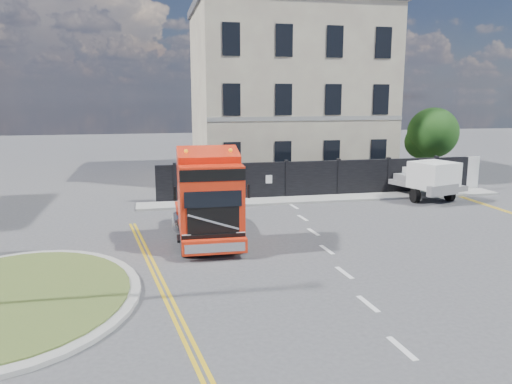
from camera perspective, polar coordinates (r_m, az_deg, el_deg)
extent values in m
plane|color=#424244|center=(18.02, -1.27, -6.83)|extent=(120.00, 120.00, 0.00)
cylinder|color=#979792|center=(15.37, -26.01, -10.91)|extent=(6.80, 6.80, 0.12)
cylinder|color=#354B1E|center=(15.35, -26.04, -10.63)|extent=(6.20, 6.20, 0.05)
cube|color=black|center=(27.82, 7.44, 1.51)|extent=(18.00, 0.25, 2.00)
cube|color=silver|center=(31.65, 22.13, 1.93)|extent=(2.60, 0.12, 2.00)
cube|color=beige|center=(34.61, 3.45, 10.88)|extent=(12.00, 10.00, 11.00)
cube|color=#525258|center=(35.09, 3.56, 20.31)|extent=(12.30, 10.30, 0.50)
cylinder|color=#382619|center=(34.12, 19.35, 3.05)|extent=(0.24, 0.24, 2.40)
sphere|color=#103513|center=(33.93, 19.57, 6.39)|extent=(3.20, 3.20, 3.20)
sphere|color=#103513|center=(34.06, 18.43, 5.46)|extent=(2.20, 2.20, 2.20)
cube|color=#979792|center=(27.15, 8.02, -0.75)|extent=(20.00, 1.60, 0.12)
cube|color=black|center=(19.80, -5.68, -3.25)|extent=(2.29, 5.63, 0.40)
cube|color=red|center=(18.02, -5.30, -0.60)|extent=(2.26, 2.35, 2.48)
cube|color=red|center=(18.76, -5.63, 3.01)|extent=(2.23, 0.84, 1.24)
cube|color=black|center=(16.84, -4.94, -0.18)|extent=(1.95, 0.09, 0.93)
cube|color=red|center=(17.00, -4.74, -6.24)|extent=(2.22, 0.36, 0.49)
cylinder|color=black|center=(17.62, -8.11, -5.78)|extent=(0.30, 0.93, 0.92)
cylinder|color=gray|center=(17.62, -8.11, -5.78)|extent=(0.33, 0.51, 0.51)
cylinder|color=black|center=(17.80, -1.91, -5.50)|extent=(0.30, 0.93, 0.92)
cylinder|color=gray|center=(17.80, -1.91, -5.50)|extent=(0.33, 0.51, 0.51)
cylinder|color=black|center=(20.65, -8.54, -3.31)|extent=(0.30, 0.93, 0.92)
cylinder|color=gray|center=(20.65, -8.54, -3.31)|extent=(0.33, 0.51, 0.51)
cylinder|color=black|center=(20.81, -3.26, -3.10)|extent=(0.30, 0.93, 0.92)
cylinder|color=gray|center=(20.81, -3.26, -3.10)|extent=(0.33, 0.51, 0.51)
cylinder|color=black|center=(21.69, -8.66, -2.63)|extent=(0.30, 0.93, 0.92)
cylinder|color=gray|center=(21.69, -8.66, -2.63)|extent=(0.33, 0.51, 0.51)
cylinder|color=black|center=(21.83, -3.63, -2.44)|extent=(0.30, 0.93, 0.92)
cylinder|color=gray|center=(21.83, -3.63, -2.44)|extent=(0.33, 0.51, 0.51)
cube|color=slate|center=(29.16, 17.95, 0.99)|extent=(3.43, 5.45, 0.26)
cube|color=silver|center=(27.71, 19.66, 1.83)|extent=(2.49, 2.42, 1.38)
cylinder|color=black|center=(27.38, 17.72, -0.41)|extent=(0.26, 0.74, 0.74)
cylinder|color=black|center=(28.42, 21.25, -0.23)|extent=(0.26, 0.74, 0.74)
cylinder|color=black|center=(30.13, 14.75, 0.74)|extent=(0.26, 0.74, 0.74)
cylinder|color=black|center=(31.08, 18.07, 0.87)|extent=(0.26, 0.74, 0.74)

